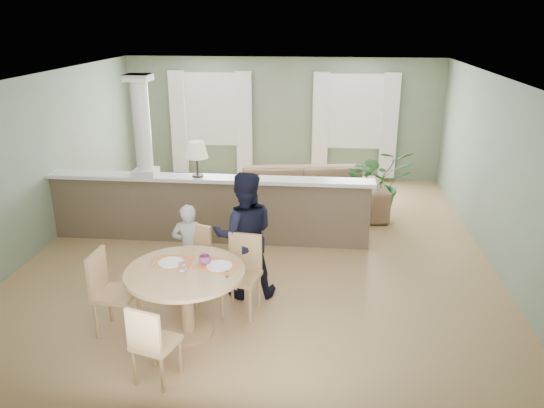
# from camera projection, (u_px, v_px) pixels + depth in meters

# --- Properties ---
(ground) EXTENTS (8.00, 8.00, 0.00)m
(ground) POSITION_uv_depth(u_px,v_px,m) (262.00, 248.00, 8.55)
(ground) COLOR tan
(ground) RESTS_ON ground
(room_shell) EXTENTS (7.02, 8.02, 2.71)m
(room_shell) POSITION_uv_depth(u_px,v_px,m) (264.00, 129.00, 8.53)
(room_shell) COLOR gray
(room_shell) RESTS_ON ground
(pony_wall) EXTENTS (5.32, 0.38, 2.70)m
(pony_wall) POSITION_uv_depth(u_px,v_px,m) (203.00, 200.00, 8.59)
(pony_wall) COLOR brown
(pony_wall) RESTS_ON ground
(sofa) EXTENTS (3.09, 1.57, 0.86)m
(sofa) POSITION_uv_depth(u_px,v_px,m) (304.00, 194.00, 9.75)
(sofa) COLOR olive
(sofa) RESTS_ON ground
(houseplant) EXTENTS (1.40, 1.27, 1.34)m
(houseplant) POSITION_uv_depth(u_px,v_px,m) (377.00, 183.00, 9.61)
(houseplant) COLOR #265F26
(houseplant) RESTS_ON ground
(dining_table) EXTENTS (1.36, 1.36, 0.93)m
(dining_table) POSITION_uv_depth(u_px,v_px,m) (186.00, 283.00, 6.04)
(dining_table) COLOR tan
(dining_table) RESTS_ON ground
(chair_far_boy) EXTENTS (0.55, 0.55, 0.97)m
(chair_far_boy) POSITION_uv_depth(u_px,v_px,m) (193.00, 258.00, 6.93)
(chair_far_boy) COLOR tan
(chair_far_boy) RESTS_ON ground
(chair_far_man) EXTENTS (0.52, 0.52, 0.99)m
(chair_far_man) POSITION_uv_depth(u_px,v_px,m) (243.00, 270.00, 6.60)
(chair_far_man) COLOR tan
(chair_far_man) RESTS_ON ground
(chair_near) EXTENTS (0.50, 0.50, 0.89)m
(chair_near) POSITION_uv_depth(u_px,v_px,m) (151.00, 342.00, 5.24)
(chair_near) COLOR tan
(chair_near) RESTS_ON ground
(chair_side) EXTENTS (0.48, 0.48, 1.00)m
(chair_side) POSITION_uv_depth(u_px,v_px,m) (109.00, 288.00, 6.13)
(chair_side) COLOR tan
(chair_side) RESTS_ON ground
(child_person) EXTENTS (0.48, 0.35, 1.23)m
(child_person) POSITION_uv_depth(u_px,v_px,m) (189.00, 248.00, 7.06)
(child_person) COLOR #A2A2A7
(child_person) RESTS_ON ground
(man_person) EXTENTS (0.93, 0.78, 1.70)m
(man_person) POSITION_uv_depth(u_px,v_px,m) (244.00, 235.00, 6.87)
(man_person) COLOR black
(man_person) RESTS_ON ground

